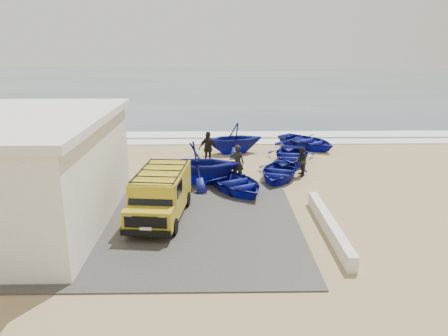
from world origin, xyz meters
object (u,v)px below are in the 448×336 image
object	(u,v)px
boat_mid_left	(198,163)
fisherman_back	(208,148)
boat_far_right	(307,141)
boat_far_left	(233,138)
van	(161,193)
boat_mid_right	(291,155)
boat_near_right	(279,171)
fisherman_middle	(301,161)
parapet	(329,226)
fisherman_front	(238,163)
boat_near_left	(235,183)

from	to	relation	value
boat_mid_left	fisherman_back	distance (m)	3.42
boat_mid_left	boat_far_right	world-z (taller)	boat_mid_left
boat_far_left	van	bearing A→B (deg)	-30.09
boat_mid_right	boat_far_left	distance (m)	4.04
boat_mid_right	boat_far_right	xyz separation A→B (m)	(1.60, 3.48, 0.03)
boat_near_right	boat_mid_left	size ratio (longest dim) A/B	0.93
boat_far_left	boat_far_right	world-z (taller)	boat_far_left
fisherman_middle	fisherman_back	world-z (taller)	fisherman_back
parapet	boat_mid_left	world-z (taller)	boat_mid_left
fisherman_front	boat_far_left	bearing A→B (deg)	-67.73
boat_mid_left	boat_far_left	world-z (taller)	boat_mid_left
parapet	boat_far_right	size ratio (longest dim) A/B	1.38
boat_near_left	boat_mid_left	distance (m)	2.25
van	boat_mid_right	size ratio (longest dim) A/B	1.17
parapet	boat_far_right	world-z (taller)	boat_far_right
fisherman_middle	boat_far_left	bearing A→B (deg)	-146.63
van	boat_far_left	distance (m)	10.95
fisherman_front	fisherman_middle	xyz separation A→B (m)	(3.38, 0.69, -0.15)
boat_far_left	fisherman_middle	xyz separation A→B (m)	(3.38, -4.89, -0.18)
boat_near_right	fisherman_front	world-z (taller)	fisherman_front
boat_near_right	boat_near_left	bearing A→B (deg)	-122.45
fisherman_middle	fisherman_front	bearing A→B (deg)	-79.89
boat_near_right	fisherman_front	xyz separation A→B (m)	(-2.15, -0.21, 0.54)
parapet	boat_far_left	world-z (taller)	boat_far_left
boat_far_left	fisherman_middle	bearing A→B (deg)	22.29
boat_mid_right	fisherman_back	xyz separation A→B (m)	(-4.90, -0.47, 0.56)
fisherman_back	boat_far_left	bearing A→B (deg)	31.86
parapet	boat_near_right	size ratio (longest dim) A/B	1.59
boat_far_left	boat_mid_right	bearing A→B (deg)	43.79
boat_near_left	fisherman_middle	size ratio (longest dim) A/B	2.55
boat_near_left	fisherman_front	world-z (taller)	fisherman_front
boat_mid_left	boat_far_right	xyz separation A→B (m)	(6.94, 7.33, -0.62)
fisherman_front	fisherman_back	world-z (taller)	fisherman_back
fisherman_middle	fisherman_back	distance (m)	5.42
boat_mid_right	fisherman_middle	size ratio (longest dim) A/B	2.60
boat_far_right	parapet	bearing A→B (deg)	-134.74
van	fisherman_middle	xyz separation A→B (m)	(6.71, 5.55, -0.27)
boat_mid_left	boat_far_right	size ratio (longest dim) A/B	0.94
boat_near_right	boat_far_left	xyz separation A→B (m)	(-2.15, 5.36, 0.58)
boat_near_right	boat_mid_right	size ratio (longest dim) A/B	0.92
boat_far_right	fisherman_back	xyz separation A→B (m)	(-6.50, -3.95, 0.53)
boat_mid_right	fisherman_middle	distance (m)	2.68
fisherman_back	boat_near_right	bearing A→B (deg)	-63.54
fisherman_middle	boat_near_right	bearing A→B (deg)	-70.08
boat_near_right	fisherman_middle	distance (m)	1.38
parapet	fisherman_front	world-z (taller)	fisherman_front
boat_mid_left	fisherman_back	xyz separation A→B (m)	(0.43, 3.39, -0.09)
parapet	boat_far_left	xyz separation A→B (m)	(-3.14, 11.99, 0.69)
van	boat_mid_left	size ratio (longest dim) A/B	1.17
parapet	boat_mid_left	xyz separation A→B (m)	(-5.14, 5.91, 0.80)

